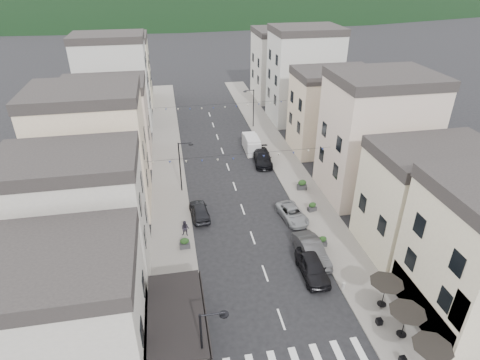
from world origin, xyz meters
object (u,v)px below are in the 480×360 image
object	(u,v)px
parked_car_b	(312,251)
parked_car_c	(292,214)
parked_car_d	(263,158)
pedestrian_a	(197,282)
parked_car_e	(199,211)
delivery_van	(251,144)
pedestrian_b	(185,229)
parked_car_a	(312,267)

from	to	relation	value
parked_car_b	parked_car_c	distance (m)	6.22
parked_car_d	pedestrian_a	world-z (taller)	pedestrian_a
parked_car_b	parked_car_d	size ratio (longest dim) A/B	0.97
parked_car_b	parked_car_e	bearing A→B (deg)	133.27
parked_car_c	delivery_van	size ratio (longest dim) A/B	0.99
delivery_van	pedestrian_b	distance (m)	20.61
parked_car_c	parked_car_d	world-z (taller)	parked_car_d
parked_car_d	parked_car_a	bearing A→B (deg)	-85.69
parked_car_a	pedestrian_b	xyz separation A→B (m)	(-10.04, 7.21, 0.10)
parked_car_c	pedestrian_a	world-z (taller)	pedestrian_a
parked_car_c	parked_car_e	bearing A→B (deg)	159.20
pedestrian_a	parked_car_d	bearing A→B (deg)	67.25
parked_car_d	parked_car_e	bearing A→B (deg)	-123.89
parked_car_e	parked_car_d	bearing A→B (deg)	-134.59
delivery_van	pedestrian_a	world-z (taller)	delivery_van
parked_car_b	delivery_van	bearing A→B (deg)	87.07
parked_car_d	parked_car_c	bearing A→B (deg)	-83.56
parked_car_a	parked_car_c	world-z (taller)	parked_car_a
parked_car_d	pedestrian_b	bearing A→B (deg)	-121.40
parked_car_c	delivery_van	distance (m)	16.93
pedestrian_b	delivery_van	bearing A→B (deg)	80.37
parked_car_b	pedestrian_b	distance (m)	11.87
parked_car_e	pedestrian_a	world-z (taller)	pedestrian_a
delivery_van	pedestrian_b	xyz separation A→B (m)	(-10.18, -17.92, -0.14)
parked_car_b	delivery_van	xyz separation A→B (m)	(-0.49, 23.13, 0.23)
parked_car_e	delivery_van	bearing A→B (deg)	-124.26
parked_car_a	delivery_van	bearing A→B (deg)	90.25
parked_car_c	parked_car_b	bearing A→B (deg)	-99.43
parked_car_c	parked_car_d	distance (m)	12.93
parked_car_e	pedestrian_b	bearing A→B (deg)	58.04
parked_car_d	parked_car_e	size ratio (longest dim) A/B	1.22
parked_car_a	pedestrian_a	size ratio (longest dim) A/B	2.86
parked_car_a	parked_car_b	bearing A→B (deg)	73.13
parked_car_d	pedestrian_a	bearing A→B (deg)	-109.57
parked_car_c	pedestrian_b	size ratio (longest dim) A/B	2.81
parked_car_a	parked_car_b	distance (m)	2.10
parked_car_b	pedestrian_a	distance (m)	10.47
pedestrian_a	parked_car_c	bearing A→B (deg)	42.11
parked_car_e	pedestrian_b	size ratio (longest dim) A/B	2.66
parked_car_e	delivery_van	world-z (taller)	delivery_van
pedestrian_a	pedestrian_b	distance (m)	7.38
parked_car_b	parked_car_c	world-z (taller)	parked_car_b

